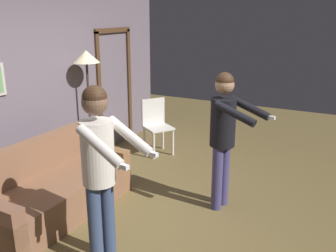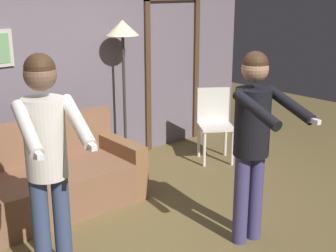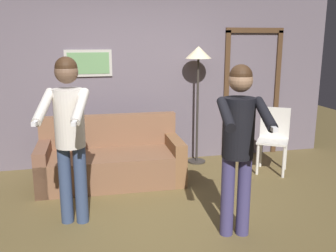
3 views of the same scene
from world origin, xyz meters
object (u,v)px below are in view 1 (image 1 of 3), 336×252
object	(u,v)px
person_standing_right	(224,129)
dining_chair_distant	(156,123)
torchiere_lamp	(87,67)
person_standing_left	(100,160)
couch	(54,191)

from	to	relation	value
person_standing_right	dining_chair_distant	bearing A→B (deg)	51.93
torchiere_lamp	person_standing_left	size ratio (longest dim) A/B	1.03
dining_chair_distant	couch	bearing A→B (deg)	177.87
torchiere_lamp	dining_chair_distant	bearing A→B (deg)	-31.85
couch	person_standing_right	distance (m)	2.17
person_standing_left	dining_chair_distant	xyz separation A→B (m)	(2.84, 1.02, -0.53)
person_standing_right	torchiere_lamp	bearing A→B (deg)	82.15
couch	person_standing_right	bearing A→B (deg)	-58.38
torchiere_lamp	couch	bearing A→B (deg)	-159.31
couch	person_standing_right	xyz separation A→B (m)	(1.07, -1.74, 0.74)
person_standing_right	couch	bearing A→B (deg)	121.62
dining_chair_distant	person_standing_left	bearing A→B (deg)	-160.24
couch	torchiere_lamp	xyz separation A→B (m)	(1.38, 0.52, 1.28)
person_standing_left	person_standing_right	size ratio (longest dim) A/B	1.03
person_standing_right	dining_chair_distant	world-z (taller)	person_standing_right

